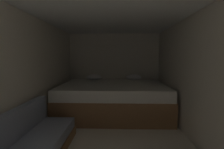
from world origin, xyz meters
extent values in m
cube|color=beige|center=(0.00, 5.08, 1.05)|extent=(2.75, 0.05, 2.09)
cube|color=beige|center=(-1.35, 2.30, 1.05)|extent=(0.05, 5.53, 2.09)
cube|color=beige|center=(1.35, 2.30, 1.05)|extent=(0.05, 5.53, 2.09)
cube|color=white|center=(0.00, 2.30, 2.12)|extent=(2.75, 5.53, 0.05)
cube|color=brown|center=(0.00, 4.05, 0.25)|extent=(2.53, 1.91, 0.50)
cube|color=white|center=(0.00, 4.05, 0.62)|extent=(2.49, 1.87, 0.24)
ellipsoid|color=white|center=(-0.57, 4.81, 0.83)|extent=(0.44, 0.29, 0.16)
ellipsoid|color=white|center=(0.57, 4.81, 0.83)|extent=(0.44, 0.29, 0.16)
camera|label=1|loc=(0.11, -0.24, 1.39)|focal=28.44mm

